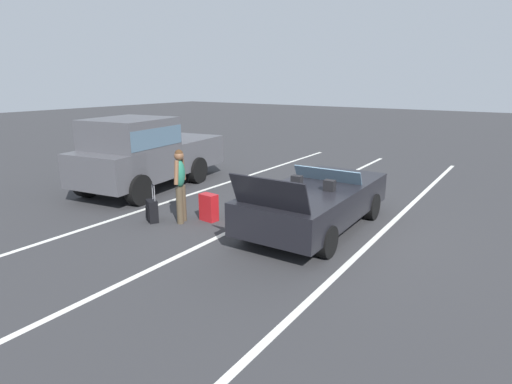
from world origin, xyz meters
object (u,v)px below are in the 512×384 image
at_px(convertible_car, 320,200).
at_px(suitcase_small_carryon, 152,211).
at_px(suitcase_large_black, 252,207).
at_px(suitcase_medium_bright, 209,207).
at_px(traveler_person, 180,182).
at_px(parked_pickup_truck_near, 143,152).

distance_m(convertible_car, suitcase_small_carryon, 3.76).
height_order(suitcase_large_black, suitcase_small_carryon, suitcase_small_carryon).
distance_m(convertible_car, suitcase_medium_bright, 2.50).
height_order(convertible_car, suitcase_medium_bright, convertible_car).
bearing_deg(traveler_person, suitcase_small_carryon, -172.02).
bearing_deg(suitcase_medium_bright, suitcase_large_black, -61.73).
bearing_deg(convertible_car, suitcase_medium_bright, 114.90).
height_order(suitcase_large_black, traveler_person, traveler_person).
xyz_separation_m(convertible_car, suitcase_small_carryon, (-1.86, 3.25, -0.34)).
relative_size(suitcase_large_black, traveler_person, 0.45).
xyz_separation_m(suitcase_small_carryon, traveler_person, (0.36, -0.57, 0.68)).
bearing_deg(convertible_car, suitcase_small_carryon, 119.01).
xyz_separation_m(convertible_car, traveler_person, (-1.50, 2.68, 0.34)).
height_order(suitcase_small_carryon, traveler_person, traveler_person).
bearing_deg(suitcase_large_black, suitcase_small_carryon, -140.17).
distance_m(suitcase_medium_bright, suitcase_small_carryon, 1.27).
height_order(convertible_car, suitcase_large_black, convertible_car).
bearing_deg(traveler_person, suitcase_large_black, 6.62).
bearing_deg(parked_pickup_truck_near, convertible_car, 81.60).
relative_size(suitcase_small_carryon, traveler_person, 0.52).
relative_size(suitcase_medium_bright, traveler_person, 0.38).
relative_size(suitcase_medium_bright, suitcase_small_carryon, 0.72).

